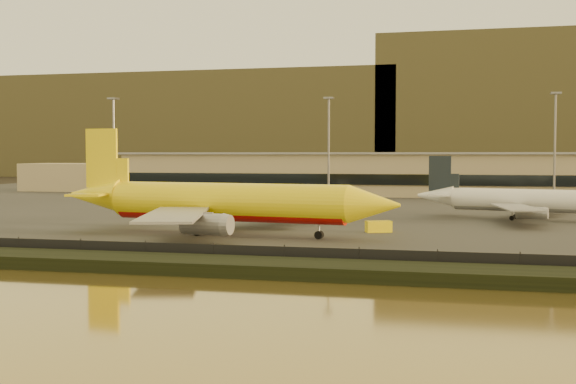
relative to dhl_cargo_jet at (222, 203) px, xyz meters
name	(u,v)px	position (x,y,z in m)	size (l,w,h in m)	color
ground	(294,252)	(14.29, -14.73, -5.00)	(900.00, 900.00, 0.00)	black
embankment	(256,267)	(14.29, -31.73, -4.30)	(320.00, 7.00, 1.40)	black
tarmac	(378,202)	(14.29, 80.27, -4.90)	(320.00, 220.00, 0.20)	#2D2D2D
perimeter_fence	(266,256)	(14.29, -27.73, -3.70)	(300.00, 0.05, 2.20)	black
terminal_building	(341,174)	(-0.23, 110.82, 1.24)	(202.00, 25.00, 12.60)	#C5B689
apron_light_masts	(437,138)	(29.29, 60.27, 10.70)	(152.20, 12.20, 25.40)	slate
distant_hills	(389,122)	(-6.45, 325.27, 26.38)	(470.00, 160.00, 70.00)	brown
dhl_cargo_jet	(222,203)	(0.00, 0.00, 0.00)	(53.89, 52.39, 16.09)	yellow
white_narrowbody_jet	(526,201)	(46.28, 36.14, -1.30)	(40.48, 38.78, 11.74)	white
gse_vehicle_yellow	(378,227)	(22.26, 9.13, -3.93)	(3.91, 1.76, 1.76)	yellow
gse_vehicle_white	(214,215)	(-9.76, 23.77, -3.94)	(3.85, 1.73, 1.73)	white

